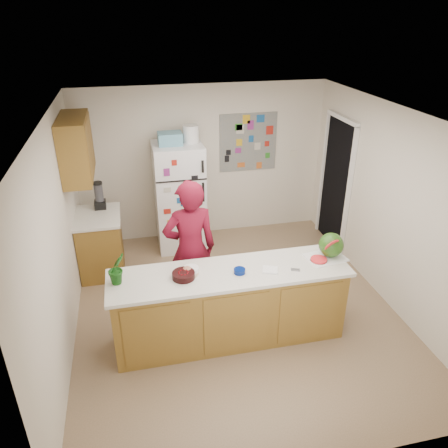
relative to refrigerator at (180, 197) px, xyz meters
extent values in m
cube|color=brown|center=(0.45, -1.88, -0.86)|extent=(4.00, 4.50, 0.02)
cube|color=beige|center=(0.45, 0.38, 0.40)|extent=(4.00, 0.02, 2.50)
cube|color=beige|center=(-1.56, -1.88, 0.40)|extent=(0.02, 4.50, 2.50)
cube|color=beige|center=(2.46, -1.88, 0.40)|extent=(0.02, 4.50, 2.50)
cube|color=white|center=(0.45, -1.88, 1.66)|extent=(4.00, 4.50, 0.02)
cube|color=black|center=(2.44, -0.43, 0.17)|extent=(0.03, 0.85, 2.04)
cube|color=brown|center=(0.25, -2.38, -0.41)|extent=(2.60, 0.62, 0.88)
cube|color=silver|center=(0.25, -2.38, 0.05)|extent=(2.68, 0.70, 0.04)
cube|color=brown|center=(-1.24, -0.53, -0.42)|extent=(0.60, 0.80, 0.86)
cube|color=silver|center=(-1.24, -0.53, 0.03)|extent=(0.64, 0.84, 0.04)
cube|color=brown|center=(-1.37, -0.58, 1.05)|extent=(0.35, 1.00, 0.80)
cube|color=silver|center=(0.00, 0.00, 0.00)|extent=(0.75, 0.70, 1.70)
cube|color=#5999B2|center=(-0.10, 0.00, 0.94)|extent=(0.35, 0.28, 0.18)
cube|color=slate|center=(1.20, 0.36, 0.70)|extent=(0.95, 0.01, 0.95)
imported|color=maroon|center=(-0.10, -1.77, 0.05)|extent=(0.69, 0.48, 1.79)
cylinder|color=black|center=(-1.19, -0.29, 0.24)|extent=(0.12, 0.12, 0.38)
cube|color=silver|center=(1.40, -2.34, 0.08)|extent=(0.48, 0.39, 0.01)
sphere|color=#295816|center=(1.46, -2.32, 0.22)|extent=(0.28, 0.28, 0.28)
cylinder|color=red|center=(1.29, -2.39, 0.09)|extent=(0.19, 0.19, 0.02)
cylinder|color=black|center=(-0.27, -2.40, 0.11)|extent=(0.25, 0.25, 0.07)
cylinder|color=silver|center=(-0.17, -2.30, 0.10)|extent=(0.21, 0.21, 0.06)
cylinder|color=#031557|center=(0.34, -2.43, 0.10)|extent=(0.16, 0.16, 0.05)
cylinder|color=beige|center=(-0.22, -2.32, 0.08)|extent=(0.27, 0.27, 0.02)
cube|color=silver|center=(0.69, -2.46, 0.08)|extent=(0.21, 0.20, 0.02)
cube|color=slate|center=(0.96, -2.51, 0.08)|extent=(0.11, 0.08, 0.01)
imported|color=#12410E|center=(-0.95, -2.33, 0.24)|extent=(0.24, 0.23, 0.35)
camera|label=1|loc=(-0.70, -6.33, 2.69)|focal=35.00mm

